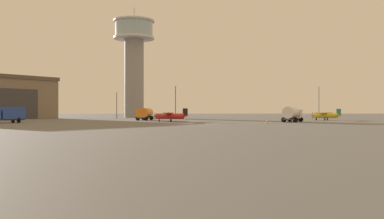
{
  "coord_description": "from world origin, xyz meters",
  "views": [
    {
      "loc": [
        -4.33,
        -65.02,
        2.38
      ],
      "look_at": [
        1.02,
        29.18,
        2.5
      ],
      "focal_mm": 37.76,
      "sensor_mm": 36.0,
      "label": 1
    }
  ],
  "objects_px": {
    "airplane_yellow": "(326,115)",
    "light_post_west": "(319,99)",
    "light_post_north": "(176,99)",
    "airplane_red": "(170,115)",
    "control_tower": "(134,55)",
    "traffic_cone_near_left": "(267,121)",
    "truck_fuel_tanker_white": "(292,114)",
    "light_post_east": "(117,102)",
    "truck_box_blue": "(7,114)",
    "truck_fuel_tanker_orange": "(145,113)"
  },
  "relations": [
    {
      "from": "airplane_yellow",
      "to": "light_post_west",
      "type": "bearing_deg",
      "value": -69.05
    },
    {
      "from": "light_post_north",
      "to": "airplane_red",
      "type": "bearing_deg",
      "value": -93.13
    },
    {
      "from": "control_tower",
      "to": "traffic_cone_near_left",
      "type": "relative_size",
      "value": 52.73
    },
    {
      "from": "control_tower",
      "to": "truck_fuel_tanker_white",
      "type": "bearing_deg",
      "value": -54.5
    },
    {
      "from": "control_tower",
      "to": "light_post_west",
      "type": "relative_size",
      "value": 3.62
    },
    {
      "from": "control_tower",
      "to": "light_post_east",
      "type": "xyz_separation_m",
      "value": [
        -3.69,
        -13.13,
        -15.03
      ]
    },
    {
      "from": "light_post_north",
      "to": "light_post_east",
      "type": "bearing_deg",
      "value": 160.16
    },
    {
      "from": "truck_box_blue",
      "to": "light_post_north",
      "type": "relative_size",
      "value": 0.71
    },
    {
      "from": "airplane_red",
      "to": "control_tower",
      "type": "bearing_deg",
      "value": -71.56
    },
    {
      "from": "airplane_yellow",
      "to": "truck_fuel_tanker_white",
      "type": "height_order",
      "value": "truck_fuel_tanker_white"
    },
    {
      "from": "truck_fuel_tanker_orange",
      "to": "traffic_cone_near_left",
      "type": "relative_size",
      "value": 9.5
    },
    {
      "from": "airplane_yellow",
      "to": "truck_box_blue",
      "type": "xyz_separation_m",
      "value": [
        -65.98,
        -15.75,
        0.4
      ]
    },
    {
      "from": "control_tower",
      "to": "airplane_yellow",
      "type": "relative_size",
      "value": 4.41
    },
    {
      "from": "light_post_east",
      "to": "traffic_cone_near_left",
      "type": "bearing_deg",
      "value": -52.66
    },
    {
      "from": "truck_fuel_tanker_white",
      "to": "control_tower",
      "type": "bearing_deg",
      "value": 67.05
    },
    {
      "from": "truck_fuel_tanker_orange",
      "to": "light_post_west",
      "type": "relative_size",
      "value": 0.65
    },
    {
      "from": "light_post_west",
      "to": "traffic_cone_near_left",
      "type": "relative_size",
      "value": 14.56
    },
    {
      "from": "traffic_cone_near_left",
      "to": "truck_fuel_tanker_orange",
      "type": "bearing_deg",
      "value": 136.18
    },
    {
      "from": "airplane_red",
      "to": "light_post_north",
      "type": "distance_m",
      "value": 26.75
    },
    {
      "from": "airplane_red",
      "to": "light_post_north",
      "type": "xyz_separation_m",
      "value": [
        1.44,
        26.4,
        4.06
      ]
    },
    {
      "from": "truck_fuel_tanker_orange",
      "to": "traffic_cone_near_left",
      "type": "bearing_deg",
      "value": 61.54
    },
    {
      "from": "airplane_yellow",
      "to": "traffic_cone_near_left",
      "type": "height_order",
      "value": "airplane_yellow"
    },
    {
      "from": "truck_fuel_tanker_orange",
      "to": "airplane_red",
      "type": "bearing_deg",
      "value": 40.85
    },
    {
      "from": "control_tower",
      "to": "light_post_east",
      "type": "height_order",
      "value": "control_tower"
    },
    {
      "from": "light_post_east",
      "to": "truck_fuel_tanker_orange",
      "type": "bearing_deg",
      "value": -65.6
    },
    {
      "from": "truck_fuel_tanker_white",
      "to": "light_post_east",
      "type": "xyz_separation_m",
      "value": [
        -38.76,
        36.04,
        2.9
      ]
    },
    {
      "from": "airplane_yellow",
      "to": "traffic_cone_near_left",
      "type": "distance_m",
      "value": 27.22
    },
    {
      "from": "control_tower",
      "to": "truck_fuel_tanker_orange",
      "type": "bearing_deg",
      "value": -80.77
    },
    {
      "from": "truck_fuel_tanker_orange",
      "to": "traffic_cone_near_left",
      "type": "xyz_separation_m",
      "value": [
        23.12,
        -22.19,
        -1.3
      ]
    },
    {
      "from": "control_tower",
      "to": "airplane_red",
      "type": "height_order",
      "value": "control_tower"
    },
    {
      "from": "truck_fuel_tanker_orange",
      "to": "airplane_yellow",
      "type": "bearing_deg",
      "value": 102.02
    },
    {
      "from": "control_tower",
      "to": "airplane_red",
      "type": "bearing_deg",
      "value": -76.1
    },
    {
      "from": "airplane_red",
      "to": "light_post_west",
      "type": "xyz_separation_m",
      "value": [
        43.88,
        35.02,
        4.34
      ]
    },
    {
      "from": "traffic_cone_near_left",
      "to": "light_post_west",
      "type": "bearing_deg",
      "value": 59.34
    },
    {
      "from": "airplane_red",
      "to": "traffic_cone_near_left",
      "type": "relative_size",
      "value": 14.1
    },
    {
      "from": "truck_fuel_tanker_orange",
      "to": "light_post_north",
      "type": "distance_m",
      "value": 16.31
    },
    {
      "from": "light_post_east",
      "to": "light_post_west",
      "type": "bearing_deg",
      "value": 2.63
    },
    {
      "from": "light_post_east",
      "to": "control_tower",
      "type": "bearing_deg",
      "value": 74.29
    },
    {
      "from": "traffic_cone_near_left",
      "to": "control_tower",
      "type": "bearing_deg",
      "value": 117.26
    },
    {
      "from": "airplane_yellow",
      "to": "light_post_east",
      "type": "height_order",
      "value": "light_post_east"
    },
    {
      "from": "truck_fuel_tanker_white",
      "to": "light_post_north",
      "type": "distance_m",
      "value": 37.7
    },
    {
      "from": "truck_fuel_tanker_white",
      "to": "traffic_cone_near_left",
      "type": "xyz_separation_m",
      "value": [
        -6.56,
        -6.17,
        -1.35
      ]
    },
    {
      "from": "airplane_yellow",
      "to": "light_post_east",
      "type": "xyz_separation_m",
      "value": [
        -50.92,
        22.46,
        3.34
      ]
    },
    {
      "from": "truck_fuel_tanker_white",
      "to": "traffic_cone_near_left",
      "type": "bearing_deg",
      "value": 164.8
    },
    {
      "from": "light_post_west",
      "to": "light_post_north",
      "type": "xyz_separation_m",
      "value": [
        -42.43,
        -8.62,
        -0.28
      ]
    },
    {
      "from": "airplane_red",
      "to": "light_post_east",
      "type": "height_order",
      "value": "light_post_east"
    },
    {
      "from": "light_post_west",
      "to": "light_post_north",
      "type": "height_order",
      "value": "light_post_west"
    },
    {
      "from": "airplane_red",
      "to": "truck_fuel_tanker_white",
      "type": "bearing_deg",
      "value": 175.65
    },
    {
      "from": "airplane_yellow",
      "to": "light_post_west",
      "type": "distance_m",
      "value": 26.74
    },
    {
      "from": "airplane_red",
      "to": "airplane_yellow",
      "type": "bearing_deg",
      "value": -160.15
    }
  ]
}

